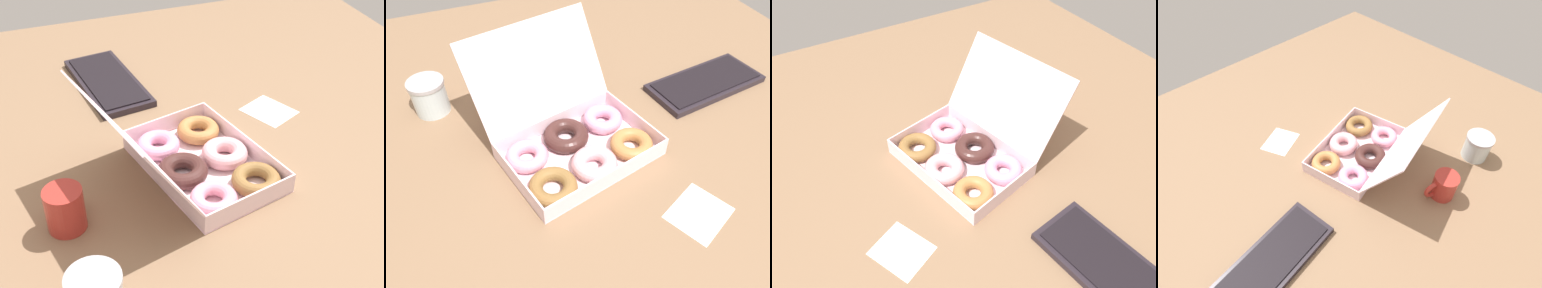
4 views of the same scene
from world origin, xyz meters
The scene contains 6 objects.
ground_plane centered at (0.00, 0.00, -1.00)cm, with size 180.00×180.00×2.00cm, color #88674B.
donut_box centered at (-3.68, -1.01, 3.26)cm, with size 42.02×42.92×25.03cm.
keyboard centered at (41.91, 9.36, 1.06)cm, with size 35.89×19.68×2.20cm.
coffee_mug centered at (-10.52, 29.63, 4.82)cm, with size 11.20×7.85×9.40cm.
glass_jar centered at (-33.88, 28.50, 4.87)cm, with size 9.61×9.61×9.65cm.
paper_napkin centered at (13.59, -27.87, 0.07)cm, with size 12.42×10.55×0.15cm, color white.
Camera 3 is at (59.05, -38.31, 77.03)cm, focal length 35.00 mm.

